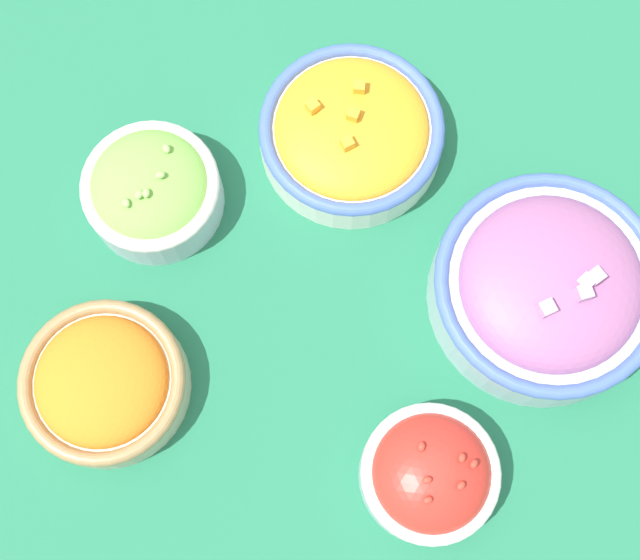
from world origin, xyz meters
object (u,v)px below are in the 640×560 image
(bowl_red_onion, at_px, (547,287))
(bowl_cherry_tomatoes, at_px, (430,474))
(bowl_lettuce, at_px, (152,190))
(bowl_carrots, at_px, (104,383))
(bowl_squash, at_px, (346,131))

(bowl_red_onion, bearing_deg, bowl_cherry_tomatoes, 67.71)
(bowl_cherry_tomatoes, bearing_deg, bowl_lettuce, -34.39)
(bowl_carrots, bearing_deg, bowl_squash, -120.47)
(bowl_squash, bearing_deg, bowl_cherry_tomatoes, 113.68)
(bowl_cherry_tomatoes, relative_size, bowl_carrots, 0.81)
(bowl_lettuce, height_order, bowl_cherry_tomatoes, bowl_cherry_tomatoes)
(bowl_lettuce, bearing_deg, bowl_squash, -149.94)
(bowl_lettuce, distance_m, bowl_red_onion, 0.35)
(bowl_lettuce, distance_m, bowl_cherry_tomatoes, 0.34)
(bowl_cherry_tomatoes, xyz_separation_m, bowl_carrots, (0.28, -0.02, -0.00))
(bowl_lettuce, distance_m, bowl_carrots, 0.17)
(bowl_carrots, height_order, bowl_red_onion, bowl_red_onion)
(bowl_cherry_tomatoes, distance_m, bowl_carrots, 0.28)
(bowl_lettuce, height_order, bowl_red_onion, bowl_red_onion)
(bowl_lettuce, bearing_deg, bowl_carrots, 90.56)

